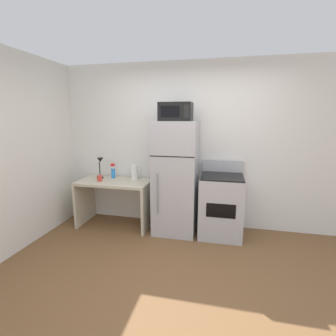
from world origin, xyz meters
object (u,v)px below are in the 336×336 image
desk (115,194)px  spray_bottle (113,172)px  paper_towel_roll (135,172)px  microwave (176,112)px  oven_range (221,205)px  refrigerator (176,178)px  desk_lamp (100,164)px  coffee_mug (100,178)px

desk → spray_bottle: (-0.09, 0.17, 0.33)m
paper_towel_roll → spray_bottle: bearing=176.5°
microwave → desk: bearing=179.1°
spray_bottle → oven_range: bearing=-5.0°
paper_towel_roll → microwave: (0.71, -0.16, 0.96)m
oven_range → paper_towel_roll: bearing=174.6°
refrigerator → microwave: bearing=-89.7°
desk → oven_range: size_ratio=1.05×
refrigerator → microwave: size_ratio=3.70×
desk_lamp → refrigerator: refrigerator is taller
desk → refrigerator: (1.01, 0.00, 0.33)m
coffee_mug → microwave: 1.60m
spray_bottle → paper_towel_roll: size_ratio=1.04×
paper_towel_roll → desk_lamp: bearing=-174.8°
refrigerator → oven_range: (0.69, 0.01, -0.38)m
desk_lamp → paper_towel_roll: desk_lamp is taller
desk → refrigerator: size_ratio=0.68×
spray_bottle → desk: bearing=-60.5°
paper_towel_roll → refrigerator: (0.71, -0.14, -0.02)m
desk → spray_bottle: spray_bottle is taller
paper_towel_roll → oven_range: oven_range is taller
desk_lamp → desk: bearing=-17.7°
coffee_mug → microwave: (1.22, 0.06, 1.03)m
coffee_mug → refrigerator: bearing=3.6°
oven_range → coffee_mug: bearing=-177.5°
spray_bottle → microwave: size_ratio=0.54×
refrigerator → desk: bearing=-179.7°
coffee_mug → spray_bottle: bearing=62.7°
desk → refrigerator: refrigerator is taller
desk_lamp → paper_towel_roll: size_ratio=1.47×
paper_towel_roll → desk: bearing=-154.0°
paper_towel_roll → refrigerator: 0.73m
spray_bottle → refrigerator: refrigerator is taller
oven_range → spray_bottle: bearing=175.0°
coffee_mug → microwave: size_ratio=0.21×
desk → oven_range: bearing=0.4°
desk → spray_bottle: size_ratio=4.65×
desk_lamp → coffee_mug: 0.26m
oven_range → refrigerator: bearing=-179.5°
microwave → oven_range: (0.69, 0.03, -1.36)m
desk → coffee_mug: 0.36m
paper_towel_roll → refrigerator: size_ratio=0.14×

